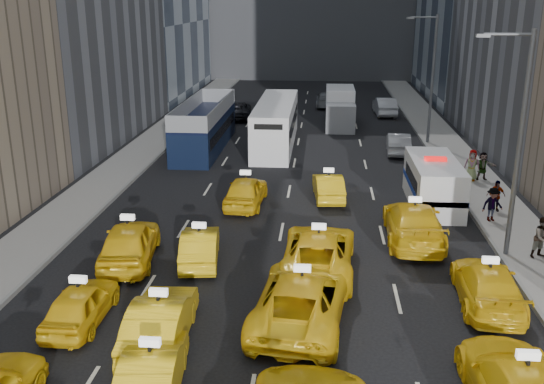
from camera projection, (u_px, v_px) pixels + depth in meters
The scene contains 31 objects.
sidewalk_west at pixel (129, 162), 38.58m from camera, with size 3.00×90.00×0.15m, color gray.
sidewalk_east at pixel (466, 170), 36.90m from camera, with size 3.00×90.00×0.15m, color gray.
curb_west at pixel (152, 162), 38.46m from camera, with size 0.15×90.00×0.18m, color slate.
curb_east at pixel (441, 169), 37.01m from camera, with size 0.15×90.00×0.18m, color slate.
streetlight_near at pixel (517, 139), 23.19m from camera, with size 2.15×0.22×9.00m.
streetlight_far at pixel (431, 75), 42.16m from camera, with size 2.15×0.22×9.00m.
taxi_5 at pixel (152, 372), 15.92m from camera, with size 1.45×4.17×1.37m, color yellow.
taxi_8 at pixel (81, 304), 19.51m from camera, with size 1.56×3.88×1.32m, color yellow.
taxi_9 at pixel (160, 321), 18.29m from camera, with size 1.60×4.58×1.51m, color yellow.
taxi_10 at pixel (302, 298), 19.54m from camera, with size 2.77×6.01×1.67m, color yellow.
taxi_11 at pixel (488, 285), 20.68m from camera, with size 2.00×4.91×1.43m, color yellow.
taxi_12 at pixel (129, 242), 23.99m from camera, with size 1.97×4.90×1.67m, color yellow.
taxi_13 at pixel (200, 246), 24.04m from camera, with size 1.41×4.05×1.33m, color yellow.
taxi_14 at pixel (318, 251), 23.18m from camera, with size 2.68×5.80×1.61m, color yellow.
taxi_15 at pixel (413, 223), 26.06m from camera, with size 2.35×5.77×1.68m, color yellow.
taxi_16 at pixel (246, 191), 30.57m from camera, with size 1.79×4.46×1.52m, color yellow.
taxi_17 at pixel (328, 186), 31.64m from camera, with size 1.41×4.03×1.33m, color yellow.
nypd_van at pixel (433, 184), 30.48m from camera, with size 2.36×5.90×2.52m.
double_decker at pixel (205, 125), 41.96m from camera, with size 3.27×11.47×3.30m.
city_bus at pixel (276, 124), 42.90m from camera, with size 3.25×12.18×3.11m.
box_truck at pixel (340, 108), 49.35m from camera, with size 2.65×6.75×3.03m.
misc_car_0 at pixel (398, 143), 40.88m from camera, with size 1.48×4.24×1.40m, color #999BA0.
misc_car_1 at pixel (237, 110), 52.62m from camera, with size 2.48×5.37×1.49m, color black.
misc_car_2 at pixel (327, 99), 58.36m from camera, with size 2.00×4.92×1.43m, color gray.
misc_car_3 at pixel (272, 106), 54.86m from camera, with size 1.69×4.19×1.43m, color black.
misc_car_4 at pixel (385, 106), 54.14m from camera, with size 1.69×4.83×1.59m, color #B5B7BD.
pedestrian_1 at pixel (542, 238), 24.04m from camera, with size 0.82×0.45×1.68m, color gray.
pedestrian_2 at pixel (493, 204), 28.00m from camera, with size 1.04×0.43×1.61m, color gray.
pedestrian_3 at pixel (496, 196), 29.35m from camera, with size 0.90×0.41×1.54m, color gray.
pedestrian_4 at pixel (472, 165), 34.24m from camera, with size 0.87×0.47×1.78m, color gray.
pedestrian_5 at pixel (483, 166), 34.40m from camera, with size 1.48×0.43×1.60m, color gray.
Camera 1 is at (1.72, -11.41, 10.08)m, focal length 40.00 mm.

